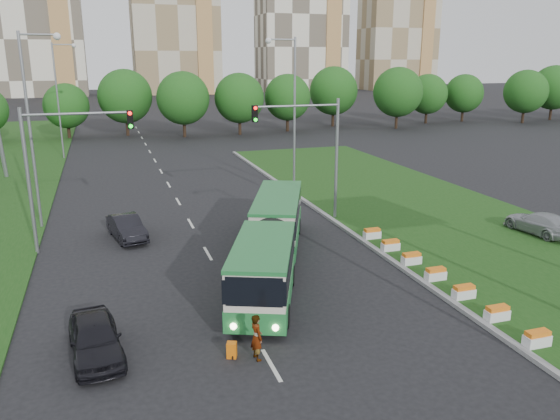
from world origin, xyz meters
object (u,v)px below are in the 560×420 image
object	(u,v)px
articulated_bus	(267,240)
car_left_near	(95,338)
traffic_mast_left	(58,156)
car_left_far	(127,227)
traffic_mast_median	(314,141)
car_median	(540,223)
shopping_trolley	(232,350)
pedestrian	(257,337)

from	to	relation	value
articulated_bus	car_left_near	bearing A→B (deg)	-120.77
traffic_mast_left	car_left_far	distance (m)	5.78
traffic_mast_left	car_left_near	xyz separation A→B (m)	(1.51, -12.46, -4.62)
traffic_mast_median	car_left_far	xyz separation A→B (m)	(-11.88, 0.05, -4.65)
car_left_near	car_left_far	xyz separation A→B (m)	(1.76, 13.52, -0.03)
traffic_mast_left	car_median	size ratio (longest dim) A/B	1.75
articulated_bus	car_left_far	bearing A→B (deg)	154.55
traffic_mast_median	car_median	bearing A→B (deg)	-30.55
car_left_near	shopping_trolley	distance (m)	4.94
traffic_mast_median	pedestrian	xyz separation A→B (m)	(-8.15, -15.44, -4.48)
car_median	pedestrian	distance (m)	21.84
traffic_mast_left	car_left_near	world-z (taller)	traffic_mast_left
traffic_mast_left	shopping_trolley	bearing A→B (deg)	-66.30
car_left_far	car_median	size ratio (longest dim) A/B	0.93
articulated_bus	car_median	bearing A→B (deg)	22.19
car_median	pedestrian	xyz separation A→B (m)	(-20.19, -8.33, 0.05)
car_left_near	car_left_far	distance (m)	13.63
car_median	pedestrian	bearing A→B (deg)	16.69
pedestrian	traffic_mast_left	bearing A→B (deg)	15.56
articulated_bus	car_left_near	xyz separation A→B (m)	(-8.35, -6.32, -0.83)
articulated_bus	pedestrian	distance (m)	8.80
articulated_bus	car_left_far	distance (m)	9.79
car_left_near	car_median	size ratio (longest dim) A/B	0.94
car_left_near	shopping_trolley	xyz separation A→B (m)	(4.66, -1.60, -0.44)
traffic_mast_left	shopping_trolley	world-z (taller)	traffic_mast_left
traffic_mast_median	car_median	size ratio (longest dim) A/B	1.75
traffic_mast_left	articulated_bus	distance (m)	12.22
car_median	pedestrian	world-z (taller)	pedestrian
traffic_mast_median	shopping_trolley	bearing A→B (deg)	-120.82
car_left_near	car_left_far	size ratio (longest dim) A/B	1.01
articulated_bus	shopping_trolley	distance (m)	8.83
shopping_trolley	articulated_bus	bearing A→B (deg)	87.52
car_left_far	pedestrian	bearing A→B (deg)	-88.51
traffic_mast_left	pedestrian	distance (m)	16.66
car_left_far	pedestrian	distance (m)	15.93
traffic_mast_left	car_left_near	distance (m)	13.38
traffic_mast_left	pedestrian	bearing A→B (deg)	-64.11
traffic_mast_median	shopping_trolley	xyz separation A→B (m)	(-8.99, -15.06, -5.06)
car_left_near	car_median	distance (m)	26.45
pedestrian	car_left_near	bearing A→B (deg)	59.89
articulated_bus	shopping_trolley	world-z (taller)	articulated_bus
articulated_bus	shopping_trolley	size ratio (longest dim) A/B	26.23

